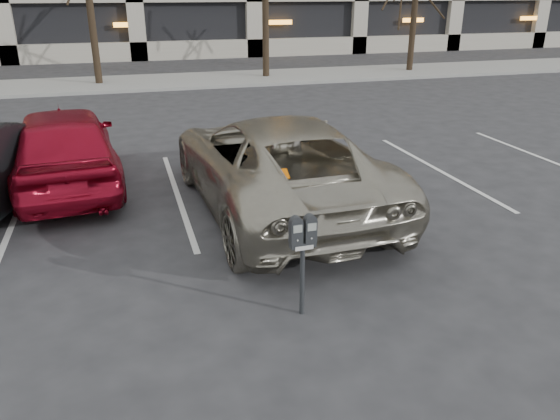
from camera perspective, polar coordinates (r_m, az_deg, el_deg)
name	(u,v)px	position (r m, az deg, el deg)	size (l,w,h in m)	color
ground	(283,235)	(8.69, 0.27, -2.64)	(140.00, 140.00, 0.00)	#28282B
sidewalk	(174,81)	(23.94, -11.00, 13.07)	(80.00, 4.00, 0.12)	gray
stall_lines	(178,195)	(10.54, -10.66, 1.56)	(16.90, 5.20, 0.00)	silver
parking_meter	(303,241)	(6.24, 2.40, -3.30)	(0.32, 0.14, 1.25)	black
suv_silver	(276,163)	(9.53, -0.39, 4.96)	(2.99, 6.08, 1.66)	#ABA592
car_red	(64,146)	(11.40, -21.61, 6.19)	(1.92, 4.78, 1.63)	maroon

